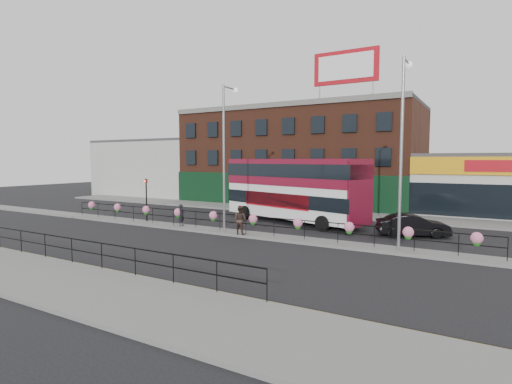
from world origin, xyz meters
The scene contains 19 objects.
ground centered at (0.00, 0.00, 0.00)m, with size 120.00×120.00×0.00m, color black.
south_pavement centered at (0.00, -12.00, 0.07)m, with size 60.00×4.00×0.15m, color slate.
north_pavement centered at (0.00, 12.00, 0.07)m, with size 60.00×4.00×0.15m, color slate.
median centered at (0.00, 0.00, 0.07)m, with size 60.00×1.60×0.15m, color slate.
yellow_line_inner centered at (0.00, -9.70, 0.01)m, with size 60.00×0.10×0.01m, color gold.
yellow_line_outer centered at (0.00, -9.88, 0.01)m, with size 60.00×0.10×0.01m, color gold.
brick_building centered at (-4.00, 19.96, 5.13)m, with size 25.00×12.21×10.30m.
supermarket centered at (16.00, 19.90, 2.65)m, with size 15.00×12.25×5.30m.
warehouse_west centered at (-24.25, 20.00, 3.65)m, with size 15.50×12.00×7.30m.
billboard centered at (2.50, 14.99, 13.18)m, with size 6.00×0.29×4.40m.
median_railing centered at (0.00, 0.00, 1.05)m, with size 30.04×0.56×1.23m.
south_railing centered at (-2.00, -10.10, 0.96)m, with size 20.04×0.05×1.12m.
double_decker_bus centered at (1.45, 6.09, 2.97)m, with size 12.23×6.13×4.83m.
car centered at (10.18, 4.83, 0.70)m, with size 4.52×3.09×1.41m, color black.
pedestrian_a centered at (-4.33, 0.09, 0.91)m, with size 0.45×0.61×1.53m, color black.
pedestrian_b centered at (0.91, -0.53, 1.05)m, with size 0.92×0.75×1.80m, color #392A23.
lamp_column_west centered at (-0.58, 0.13, 5.70)m, with size 0.34×1.64×9.37m.
lamp_column_east centered at (10.27, 0.09, 5.94)m, with size 0.35×1.71×9.76m.
traffic_light_median centered at (-8.00, 0.39, 2.47)m, with size 0.15×0.28×3.65m.
Camera 1 is at (14.03, -21.23, 4.77)m, focal length 28.00 mm.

